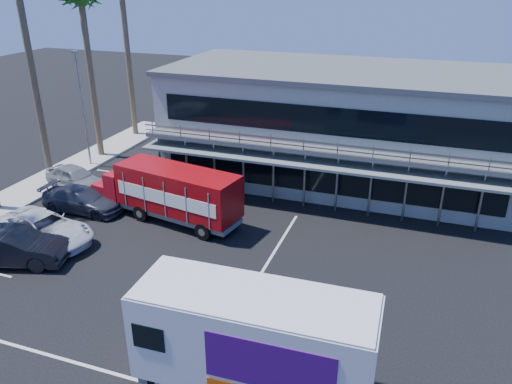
% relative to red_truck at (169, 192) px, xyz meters
% --- Properties ---
extents(ground, '(120.00, 120.00, 0.00)m').
position_rel_red_truck_xyz_m(ground, '(4.63, -5.28, -1.71)').
color(ground, black).
rests_on(ground, ground).
extents(building, '(22.40, 12.00, 7.30)m').
position_rel_red_truck_xyz_m(building, '(7.63, 9.66, 1.94)').
color(building, gray).
rests_on(building, ground).
extents(curb_strip, '(3.00, 32.00, 0.16)m').
position_rel_red_truck_xyz_m(curb_strip, '(-10.37, 0.72, -1.63)').
color(curb_strip, '#A5A399').
rests_on(curb_strip, ground).
extents(palm_e, '(2.80, 2.80, 12.25)m').
position_rel_red_truck_xyz_m(palm_e, '(-10.07, 7.72, 8.86)').
color(palm_e, brown).
rests_on(palm_e, ground).
extents(light_pole_far, '(0.50, 0.25, 8.09)m').
position_rel_red_truck_xyz_m(light_pole_far, '(-9.57, 5.72, 2.79)').
color(light_pole_far, gray).
rests_on(light_pole_far, ground).
extents(red_truck, '(9.51, 3.85, 3.12)m').
position_rel_red_truck_xyz_m(red_truck, '(0.00, 0.00, 0.00)').
color(red_truck, maroon).
rests_on(red_truck, ground).
extents(white_van, '(7.78, 2.86, 3.76)m').
position_rel_red_truck_xyz_m(white_van, '(8.64, -10.28, 0.29)').
color(white_van, silver).
rests_on(white_van, ground).
extents(parked_car_b, '(5.45, 3.14, 1.70)m').
position_rel_red_truck_xyz_m(parked_car_b, '(-4.87, -6.58, -0.86)').
color(parked_car_b, black).
rests_on(parked_car_b, ground).
extents(parked_car_c, '(5.93, 3.48, 1.55)m').
position_rel_red_truck_xyz_m(parked_car_c, '(-4.87, -4.48, -0.94)').
color(parked_car_c, silver).
rests_on(parked_car_c, ground).
extents(parked_car_d, '(4.94, 2.04, 1.43)m').
position_rel_red_truck_xyz_m(parked_car_d, '(-5.32, -0.71, -1.00)').
color(parked_car_d, '#323543').
rests_on(parked_car_d, ground).
extents(parked_car_e, '(4.72, 2.83, 1.50)m').
position_rel_red_truck_xyz_m(parked_car_e, '(-7.87, 1.92, -0.96)').
color(parked_car_e, gray).
rests_on(parked_car_e, ground).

